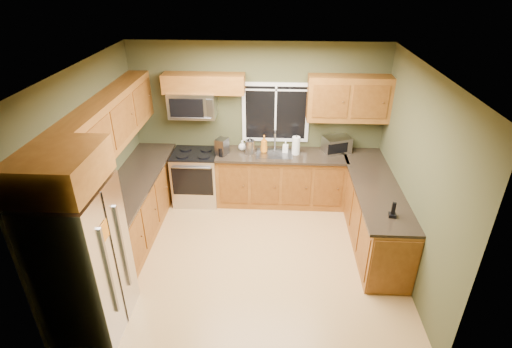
# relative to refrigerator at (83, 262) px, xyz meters

# --- Properties ---
(floor) EXTENTS (4.20, 4.20, 0.00)m
(floor) POSITION_rel_refrigerator_xyz_m (1.74, 1.30, -0.90)
(floor) COLOR #B2864E
(floor) RESTS_ON ground
(ceiling) EXTENTS (4.20, 4.20, 0.00)m
(ceiling) POSITION_rel_refrigerator_xyz_m (1.74, 1.30, 1.80)
(ceiling) COLOR white
(ceiling) RESTS_ON back_wall
(back_wall) EXTENTS (4.20, 0.00, 4.20)m
(back_wall) POSITION_rel_refrigerator_xyz_m (1.74, 3.10, 0.45)
(back_wall) COLOR #404226
(back_wall) RESTS_ON ground
(front_wall) EXTENTS (4.20, 0.00, 4.20)m
(front_wall) POSITION_rel_refrigerator_xyz_m (1.74, -0.50, 0.45)
(front_wall) COLOR #404226
(front_wall) RESTS_ON ground
(left_wall) EXTENTS (0.00, 3.60, 3.60)m
(left_wall) POSITION_rel_refrigerator_xyz_m (-0.36, 1.30, 0.45)
(left_wall) COLOR #404226
(left_wall) RESTS_ON ground
(right_wall) EXTENTS (0.00, 3.60, 3.60)m
(right_wall) POSITION_rel_refrigerator_xyz_m (3.84, 1.30, 0.45)
(right_wall) COLOR #404226
(right_wall) RESTS_ON ground
(window) EXTENTS (1.12, 0.03, 1.02)m
(window) POSITION_rel_refrigerator_xyz_m (2.04, 3.08, 0.65)
(window) COLOR white
(window) RESTS_ON back_wall
(base_cabinets_left) EXTENTS (0.60, 2.65, 0.90)m
(base_cabinets_left) POSITION_rel_refrigerator_xyz_m (-0.06, 1.78, -0.45)
(base_cabinets_left) COLOR brown
(base_cabinets_left) RESTS_ON ground
(countertop_left) EXTENTS (0.65, 2.65, 0.04)m
(countertop_left) POSITION_rel_refrigerator_xyz_m (-0.04, 1.78, 0.02)
(countertop_left) COLOR black
(countertop_left) RESTS_ON base_cabinets_left
(base_cabinets_back) EXTENTS (2.17, 0.60, 0.90)m
(base_cabinets_back) POSITION_rel_refrigerator_xyz_m (2.15, 2.80, -0.45)
(base_cabinets_back) COLOR brown
(base_cabinets_back) RESTS_ON ground
(countertop_back) EXTENTS (2.17, 0.65, 0.04)m
(countertop_back) POSITION_rel_refrigerator_xyz_m (2.15, 2.78, 0.02)
(countertop_back) COLOR black
(countertop_back) RESTS_ON base_cabinets_back
(base_cabinets_peninsula) EXTENTS (0.60, 2.52, 0.90)m
(base_cabinets_peninsula) POSITION_rel_refrigerator_xyz_m (3.54, 1.84, -0.45)
(base_cabinets_peninsula) COLOR brown
(base_cabinets_peninsula) RESTS_ON ground
(countertop_peninsula) EXTENTS (0.65, 2.50, 0.04)m
(countertop_peninsula) POSITION_rel_refrigerator_xyz_m (3.51, 1.85, 0.02)
(countertop_peninsula) COLOR black
(countertop_peninsula) RESTS_ON base_cabinets_peninsula
(upper_cabinets_left) EXTENTS (0.33, 2.65, 0.72)m
(upper_cabinets_left) POSITION_rel_refrigerator_xyz_m (-0.20, 1.78, 0.96)
(upper_cabinets_left) COLOR brown
(upper_cabinets_left) RESTS_ON left_wall
(upper_cabinets_back_left) EXTENTS (1.30, 0.33, 0.30)m
(upper_cabinets_back_left) POSITION_rel_refrigerator_xyz_m (0.89, 2.94, 1.17)
(upper_cabinets_back_left) COLOR brown
(upper_cabinets_back_left) RESTS_ON back_wall
(upper_cabinets_back_right) EXTENTS (1.30, 0.33, 0.72)m
(upper_cabinets_back_right) POSITION_rel_refrigerator_xyz_m (3.19, 2.94, 0.96)
(upper_cabinets_back_right) COLOR brown
(upper_cabinets_back_right) RESTS_ON back_wall
(upper_cabinet_over_fridge) EXTENTS (0.72, 0.90, 0.38)m
(upper_cabinet_over_fridge) POSITION_rel_refrigerator_xyz_m (-0.00, 0.00, 1.13)
(upper_cabinet_over_fridge) COLOR brown
(upper_cabinet_over_fridge) RESTS_ON left_wall
(refrigerator) EXTENTS (0.74, 0.90, 1.80)m
(refrigerator) POSITION_rel_refrigerator_xyz_m (0.00, 0.00, 0.00)
(refrigerator) COLOR #B7B7BC
(refrigerator) RESTS_ON ground
(range) EXTENTS (0.76, 0.69, 0.94)m
(range) POSITION_rel_refrigerator_xyz_m (0.69, 2.77, -0.43)
(range) COLOR #B7B7BC
(range) RESTS_ON ground
(microwave) EXTENTS (0.76, 0.41, 0.42)m
(microwave) POSITION_rel_refrigerator_xyz_m (0.69, 2.91, 0.83)
(microwave) COLOR #B7B7BC
(microwave) RESTS_ON back_wall
(sink) EXTENTS (0.60, 0.42, 0.36)m
(sink) POSITION_rel_refrigerator_xyz_m (2.04, 2.79, 0.05)
(sink) COLOR slate
(sink) RESTS_ON countertop_back
(toaster_oven) EXTENTS (0.51, 0.46, 0.26)m
(toaster_oven) POSITION_rel_refrigerator_xyz_m (3.07, 2.92, 0.17)
(toaster_oven) COLOR #B7B7BC
(toaster_oven) RESTS_ON countertop_back
(coffee_maker) EXTENTS (0.23, 0.27, 0.28)m
(coffee_maker) POSITION_rel_refrigerator_xyz_m (1.17, 2.70, 0.17)
(coffee_maker) COLOR slate
(coffee_maker) RESTS_ON countertop_back
(kettle) EXTENTS (0.20, 0.20, 0.29)m
(kettle) POSITION_rel_refrigerator_xyz_m (1.63, 2.77, 0.17)
(kettle) COLOR #B7B7BC
(kettle) RESTS_ON countertop_back
(paper_towel_roll) EXTENTS (0.15, 0.15, 0.33)m
(paper_towel_roll) POSITION_rel_refrigerator_xyz_m (2.39, 2.79, 0.19)
(paper_towel_roll) COLOR white
(paper_towel_roll) RESTS_ON countertop_back
(soap_bottle_a) EXTENTS (0.12, 0.12, 0.30)m
(soap_bottle_a) POSITION_rel_refrigerator_xyz_m (1.86, 2.83, 0.19)
(soap_bottle_a) COLOR orange
(soap_bottle_a) RESTS_ON countertop_back
(soap_bottle_b) EXTENTS (0.10, 0.10, 0.19)m
(soap_bottle_b) POSITION_rel_refrigerator_xyz_m (2.22, 2.85, 0.14)
(soap_bottle_b) COLOR white
(soap_bottle_b) RESTS_ON countertop_back
(soap_bottle_c) EXTENTS (0.17, 0.17, 0.17)m
(soap_bottle_c) POSITION_rel_refrigerator_xyz_m (1.49, 2.90, 0.13)
(soap_bottle_c) COLOR white
(soap_bottle_c) RESTS_ON countertop_back
(cordless_phone) EXTENTS (0.10, 0.10, 0.21)m
(cordless_phone) POSITION_rel_refrigerator_xyz_m (3.54, 1.00, 0.10)
(cordless_phone) COLOR black
(cordless_phone) RESTS_ON countertop_peninsula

